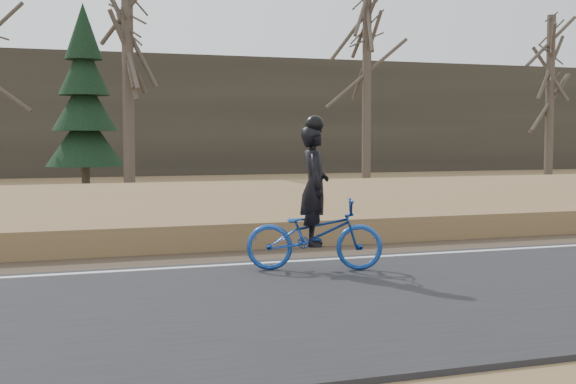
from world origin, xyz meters
name	(u,v)px	position (x,y,z in m)	size (l,w,h in m)	color
shoulder	(547,240)	(0.00, 1.20, 0.02)	(120.00, 1.60, 0.04)	#473A2B
embankment	(460,215)	(0.00, 4.20, 0.22)	(120.00, 5.00, 0.44)	olive
ballast	(383,202)	(0.00, 8.00, 0.23)	(120.00, 3.00, 0.45)	slate
railroad	(383,190)	(0.00, 8.00, 0.53)	(120.00, 2.40, 0.29)	black
treeline_backdrop	(194,116)	(0.00, 30.00, 3.00)	(120.00, 4.00, 6.00)	#383328
cyclist	(314,222)	(-5.38, -0.61, 0.75)	(2.05, 1.28, 2.20)	#153E94
bare_tree_near_left	(128,75)	(-5.81, 13.84, 3.83)	(0.36, 0.36, 7.65)	#50463A
bare_tree_center	(367,73)	(4.25, 18.03, 4.47)	(0.36, 0.36, 8.94)	#50463A
bare_tree_right	(550,100)	(11.32, 15.81, 3.40)	(0.36, 0.36, 6.79)	#50463A
conifer	(84,104)	(-6.88, 16.37, 3.01)	(2.60, 2.60, 6.37)	#50463A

